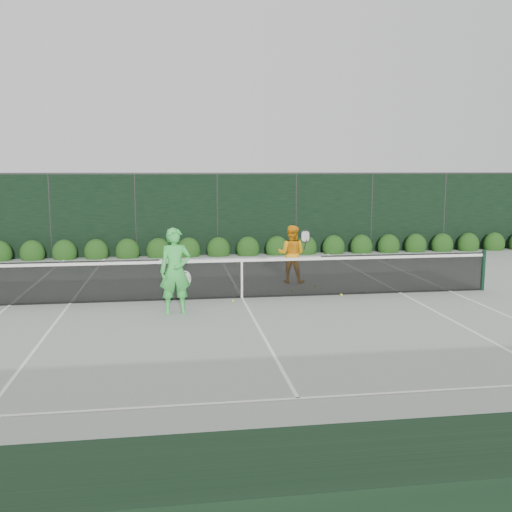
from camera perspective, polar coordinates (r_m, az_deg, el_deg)
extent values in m
plane|color=gray|center=(14.18, -1.42, -4.21)|extent=(80.00, 80.00, 0.00)
cylinder|color=#113420|center=(16.13, 21.77, -1.33)|extent=(0.10, 0.10, 1.07)
cube|color=black|center=(14.21, -18.51, -2.54)|extent=(4.40, 0.01, 1.02)
cube|color=black|center=(14.08, -1.42, -2.31)|extent=(4.00, 0.01, 0.96)
cube|color=black|center=(15.16, 14.54, -1.70)|extent=(4.40, 0.01, 1.02)
cube|color=white|center=(14.00, -1.43, -0.44)|extent=(12.80, 0.03, 0.07)
cube|color=black|center=(14.18, -1.42, -4.13)|extent=(12.80, 0.02, 0.04)
cube|color=white|center=(14.09, -1.42, -2.40)|extent=(0.05, 0.03, 0.91)
imported|color=#3DD351|center=(12.65, -8.07, -1.48)|extent=(0.73, 0.51, 1.89)
torus|color=silver|center=(12.79, -7.16, -2.31)|extent=(0.30, 0.11, 0.30)
cylinder|color=black|center=(12.83, -7.14, -3.36)|extent=(0.10, 0.03, 0.30)
imported|color=#FFA315|center=(16.03, 3.55, 0.20)|extent=(0.97, 0.87, 1.62)
torus|color=black|center=(15.84, 4.96, 1.98)|extent=(0.30, 0.04, 0.30)
cylinder|color=black|center=(15.87, 4.95, 1.12)|extent=(0.10, 0.03, 0.30)
cube|color=white|center=(14.59, -23.40, -4.54)|extent=(0.06, 23.77, 0.01)
cube|color=white|center=(15.79, 18.78, -3.33)|extent=(0.06, 23.77, 0.01)
cube|color=white|center=(14.29, -18.08, -4.51)|extent=(0.06, 23.77, 0.01)
cube|color=white|center=(15.22, 14.18, -3.57)|extent=(0.06, 23.77, 0.01)
cube|color=white|center=(25.86, -4.61, 1.57)|extent=(11.03, 0.06, 0.01)
cube|color=white|center=(20.44, -3.59, -0.27)|extent=(8.23, 0.06, 0.01)
cube|color=white|center=(8.14, 4.22, -14.04)|extent=(8.23, 0.06, 0.01)
cube|color=white|center=(14.18, -1.42, -4.19)|extent=(0.06, 12.80, 0.01)
cube|color=black|center=(21.36, -3.88, 4.14)|extent=(32.00, 0.06, 3.00)
cube|color=#262826|center=(21.30, -3.92, 8.25)|extent=(32.00, 0.06, 0.06)
cylinder|color=#262826|center=(21.73, -19.89, 3.73)|extent=(0.08, 0.08, 3.00)
cylinder|color=#262826|center=(21.34, -11.96, 3.97)|extent=(0.08, 0.08, 3.00)
cylinder|color=#262826|center=(21.36, -3.88, 4.14)|extent=(0.08, 0.08, 3.00)
cylinder|color=#262826|center=(21.80, 4.03, 4.23)|extent=(0.08, 0.08, 3.00)
cylinder|color=#262826|center=(22.63, 11.49, 4.23)|extent=(0.08, 0.08, 3.00)
cylinder|color=#262826|center=(23.82, 18.31, 4.18)|extent=(0.08, 0.08, 3.00)
ellipsoid|color=#14340E|center=(21.93, -24.26, 0.19)|extent=(0.86, 0.65, 0.94)
ellipsoid|color=#14340E|center=(21.65, -21.46, 0.26)|extent=(0.86, 0.65, 0.94)
ellipsoid|color=#14340E|center=(21.43, -18.59, 0.32)|extent=(0.86, 0.65, 0.94)
ellipsoid|color=#14340E|center=(21.26, -15.68, 0.39)|extent=(0.86, 0.65, 0.94)
ellipsoid|color=#14340E|center=(21.14, -12.72, 0.46)|extent=(0.86, 0.65, 0.94)
ellipsoid|color=#14340E|center=(21.09, -9.74, 0.52)|extent=(0.86, 0.65, 0.94)
ellipsoid|color=#14340E|center=(21.09, -6.75, 0.59)|extent=(0.86, 0.65, 0.94)
ellipsoid|color=#14340E|center=(21.15, -3.77, 0.65)|extent=(0.86, 0.65, 0.94)
ellipsoid|color=#14340E|center=(21.26, -0.81, 0.71)|extent=(0.86, 0.65, 0.94)
ellipsoid|color=#14340E|center=(21.43, 2.10, 0.77)|extent=(0.86, 0.65, 0.94)
ellipsoid|color=#14340E|center=(21.66, 4.97, 0.82)|extent=(0.86, 0.65, 0.94)
ellipsoid|color=#14340E|center=(21.94, 7.76, 0.87)|extent=(0.86, 0.65, 0.94)
ellipsoid|color=#14340E|center=(22.27, 10.49, 0.92)|extent=(0.86, 0.65, 0.94)
ellipsoid|color=#14340E|center=(22.64, 13.12, 0.97)|extent=(0.86, 0.65, 0.94)
ellipsoid|color=#14340E|center=(23.07, 15.67, 1.01)|extent=(0.86, 0.65, 0.94)
ellipsoid|color=#14340E|center=(23.54, 18.11, 1.04)|extent=(0.86, 0.65, 0.94)
ellipsoid|color=#14340E|center=(24.05, 20.46, 1.08)|extent=(0.86, 0.65, 0.94)
ellipsoid|color=#14340E|center=(24.59, 22.71, 1.11)|extent=(0.86, 0.65, 0.94)
sphere|color=#CEED34|center=(13.72, -2.32, -4.51)|extent=(0.07, 0.07, 0.07)
sphere|color=#CEED34|center=(14.51, 8.53, -3.87)|extent=(0.07, 0.07, 0.07)
sphere|color=#CEED34|center=(14.97, 3.62, -3.41)|extent=(0.07, 0.07, 0.07)
sphere|color=#CEED34|center=(15.58, 5.93, -2.97)|extent=(0.07, 0.07, 0.07)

